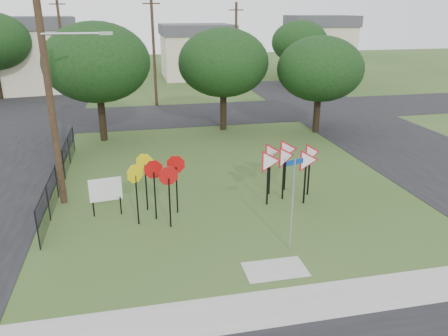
{
  "coord_description": "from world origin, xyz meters",
  "views": [
    {
      "loc": [
        -4.13,
        -13.83,
        7.89
      ],
      "look_at": [
        -0.52,
        3.0,
        1.6
      ],
      "focal_mm": 35.0,
      "sensor_mm": 36.0,
      "label": 1
    }
  ],
  "objects_px": {
    "street_name_sign": "(293,200)",
    "yield_sign_cluster": "(288,158)",
    "stop_sign_cluster": "(156,175)",
    "info_board": "(106,191)"
  },
  "relations": [
    {
      "from": "street_name_sign",
      "to": "info_board",
      "type": "relative_size",
      "value": 2.07
    },
    {
      "from": "info_board",
      "to": "stop_sign_cluster",
      "type": "bearing_deg",
      "value": -19.22
    },
    {
      "from": "info_board",
      "to": "street_name_sign",
      "type": "bearing_deg",
      "value": -33.05
    },
    {
      "from": "stop_sign_cluster",
      "to": "street_name_sign",
      "type": "bearing_deg",
      "value": -38.3
    },
    {
      "from": "street_name_sign",
      "to": "yield_sign_cluster",
      "type": "bearing_deg",
      "value": 72.24
    },
    {
      "from": "yield_sign_cluster",
      "to": "info_board",
      "type": "relative_size",
      "value": 1.98
    },
    {
      "from": "stop_sign_cluster",
      "to": "info_board",
      "type": "bearing_deg",
      "value": 160.78
    },
    {
      "from": "street_name_sign",
      "to": "stop_sign_cluster",
      "type": "distance_m",
      "value": 5.5
    },
    {
      "from": "street_name_sign",
      "to": "stop_sign_cluster",
      "type": "height_order",
      "value": "street_name_sign"
    },
    {
      "from": "info_board",
      "to": "yield_sign_cluster",
      "type": "bearing_deg",
      "value": 1.37
    }
  ]
}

